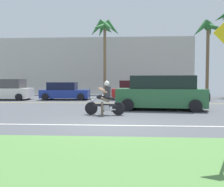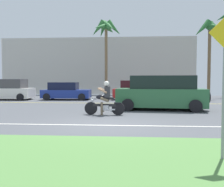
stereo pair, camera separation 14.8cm
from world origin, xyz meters
name	(u,v)px [view 2 (the right image)]	position (x,y,z in m)	size (l,w,h in m)	color
ground	(114,114)	(0.00, 3.00, -0.02)	(56.00, 30.00, 0.04)	#4C4F54
grass_median	(89,159)	(0.00, -4.10, 0.03)	(56.00, 3.80, 0.06)	#548442
lane_line_near	(107,125)	(0.00, -0.17, 0.00)	(50.40, 0.12, 0.01)	silver
lane_line_far	(119,103)	(0.00, 8.48, 0.00)	(50.40, 0.12, 0.01)	yellow
motorcyclist	(105,101)	(-0.37, 2.50, 0.66)	(1.87, 0.61, 1.56)	black
suv_nearby	(161,93)	(2.48, 4.85, 0.90)	(4.99, 2.54, 1.84)	#2D663D
parked_car_0	(9,90)	(-9.22, 11.04, 0.78)	(4.12, 1.96, 1.69)	white
parked_car_1	(66,91)	(-4.54, 11.43, 0.67)	(3.94, 2.00, 1.43)	navy
parked_car_2	(138,91)	(1.42, 11.69, 0.74)	(4.26, 2.14, 1.58)	#AD1E1E
palm_tree_0	(210,33)	(7.94, 14.68, 5.88)	(3.02, 3.03, 7.06)	brown
palm_tree_2	(106,32)	(-1.55, 15.03, 6.19)	(3.13, 3.20, 7.36)	brown
street_sign	(224,75)	(2.62, -3.97, 1.70)	(0.62, 0.06, 2.82)	gray
building_far	(99,67)	(-3.01, 21.00, 3.19)	(21.82, 4.00, 6.37)	#BCB7AD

